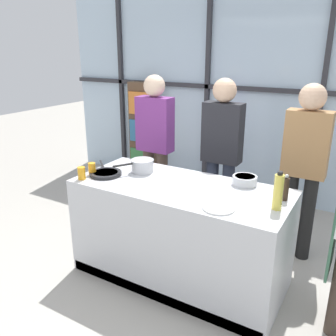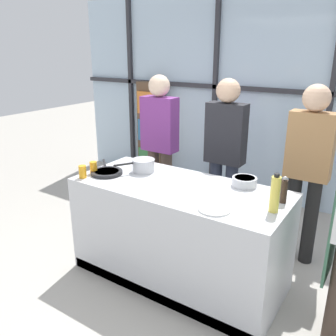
% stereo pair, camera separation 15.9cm
% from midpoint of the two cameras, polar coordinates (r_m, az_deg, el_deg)
% --- Properties ---
extents(ground_plane, '(18.00, 18.00, 0.00)m').
position_cam_midpoint_polar(ground_plane, '(3.55, 0.45, -16.85)').
color(ground_plane, '#ADA89E').
extents(back_window_wall, '(6.40, 0.10, 2.80)m').
position_cam_midpoint_polar(back_window_wall, '(4.99, 13.73, 10.64)').
color(back_window_wall, silver).
rests_on(back_window_wall, ground_plane).
extents(bookshelf, '(0.44, 0.19, 1.56)m').
position_cam_midpoint_polar(bookshelf, '(5.74, -4.87, 5.79)').
color(bookshelf, brown).
rests_on(bookshelf, ground_plane).
extents(demo_island, '(1.89, 0.84, 0.92)m').
position_cam_midpoint_polar(demo_island, '(3.30, 0.43, -10.32)').
color(demo_island, silver).
rests_on(demo_island, ground_plane).
extents(spectator_far_left, '(0.43, 0.25, 1.78)m').
position_cam_midpoint_polar(spectator_far_left, '(4.25, -3.17, 4.57)').
color(spectator_far_left, '#47382D').
rests_on(spectator_far_left, ground_plane).
extents(spectator_center_left, '(0.42, 0.25, 1.78)m').
position_cam_midpoint_polar(spectator_center_left, '(3.86, 7.45, 3.03)').
color(spectator_center_left, '#232838').
rests_on(spectator_center_left, ground_plane).
extents(spectator_center_right, '(0.41, 0.25, 1.77)m').
position_cam_midpoint_polar(spectator_center_right, '(3.63, 19.87, 0.95)').
color(spectator_center_right, black).
rests_on(spectator_center_right, ground_plane).
extents(frying_pan, '(0.45, 0.42, 0.03)m').
position_cam_midpoint_polar(frying_pan, '(3.42, -11.31, -0.81)').
color(frying_pan, '#232326').
rests_on(frying_pan, demo_island).
extents(saucepan, '(0.27, 0.37, 0.12)m').
position_cam_midpoint_polar(saucepan, '(3.42, -5.49, 0.39)').
color(saucepan, silver).
rests_on(saucepan, demo_island).
extents(white_plate, '(0.24, 0.24, 0.01)m').
position_cam_midpoint_polar(white_plate, '(2.68, 6.46, -6.42)').
color(white_plate, white).
rests_on(white_plate, demo_island).
extents(mixing_bowl, '(0.21, 0.21, 0.08)m').
position_cam_midpoint_polar(mixing_bowl, '(3.16, 10.81, -1.91)').
color(mixing_bowl, silver).
rests_on(mixing_bowl, demo_island).
extents(oil_bottle, '(0.07, 0.07, 0.30)m').
position_cam_midpoint_polar(oil_bottle, '(2.71, 15.66, -3.70)').
color(oil_bottle, '#E0CC4C').
rests_on(oil_bottle, demo_island).
extents(pepper_grinder, '(0.05, 0.05, 0.22)m').
position_cam_midpoint_polar(pepper_grinder, '(2.90, 16.83, -3.16)').
color(pepper_grinder, '#332319').
rests_on(pepper_grinder, demo_island).
extents(juice_glass_near, '(0.07, 0.07, 0.12)m').
position_cam_midpoint_polar(juice_glass_near, '(3.34, -15.04, -0.82)').
color(juice_glass_near, orange).
rests_on(juice_glass_near, demo_island).
extents(juice_glass_far, '(0.07, 0.07, 0.12)m').
position_cam_midpoint_polar(juice_glass_far, '(3.43, -13.39, -0.15)').
color(juice_glass_far, orange).
rests_on(juice_glass_far, demo_island).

